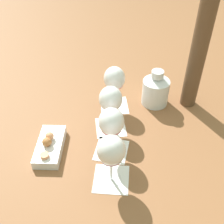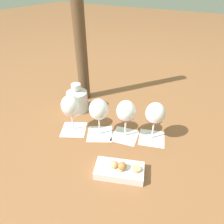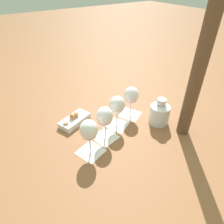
{
  "view_description": "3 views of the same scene",
  "coord_description": "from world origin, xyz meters",
  "px_view_note": "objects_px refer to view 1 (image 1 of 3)",
  "views": [
    {
      "loc": [
        0.66,
        0.28,
        0.74
      ],
      "look_at": [
        0.0,
        0.0,
        0.13
      ],
      "focal_mm": 45.0,
      "sensor_mm": 36.0,
      "label": 1
    },
    {
      "loc": [
        0.35,
        -0.6,
        0.61
      ],
      "look_at": [
        0.0,
        0.0,
        0.13
      ],
      "focal_mm": 32.0,
      "sensor_mm": 36.0,
      "label": 2
    },
    {
      "loc": [
        0.46,
        0.68,
        0.71
      ],
      "look_at": [
        0.0,
        0.0,
        0.13
      ],
      "focal_mm": 32.0,
      "sensor_mm": 36.0,
      "label": 3
    }
  ],
  "objects_px": {
    "ceramic_vase": "(156,89)",
    "wine_glass_2": "(111,123)",
    "snack_dish": "(50,146)",
    "wine_glass_1": "(111,101)",
    "umbrella_pole": "(206,18)",
    "wine_glass_0": "(114,80)",
    "wine_glass_3": "(111,152)"
  },
  "relations": [
    {
      "from": "wine_glass_1",
      "to": "wine_glass_2",
      "type": "bearing_deg",
      "value": 23.97
    },
    {
      "from": "wine_glass_2",
      "to": "snack_dish",
      "type": "bearing_deg",
      "value": -68.13
    },
    {
      "from": "wine_glass_3",
      "to": "umbrella_pole",
      "type": "bearing_deg",
      "value": 163.05
    },
    {
      "from": "wine_glass_1",
      "to": "wine_glass_0",
      "type": "bearing_deg",
      "value": -163.74
    },
    {
      "from": "wine_glass_2",
      "to": "wine_glass_3",
      "type": "xyz_separation_m",
      "value": [
        0.11,
        0.05,
        -0.0
      ]
    },
    {
      "from": "wine_glass_1",
      "to": "wine_glass_2",
      "type": "relative_size",
      "value": 1.0
    },
    {
      "from": "wine_glass_0",
      "to": "wine_glass_1",
      "type": "relative_size",
      "value": 1.0
    },
    {
      "from": "ceramic_vase",
      "to": "umbrella_pole",
      "type": "distance_m",
      "value": 0.33
    },
    {
      "from": "wine_glass_3",
      "to": "wine_glass_0",
      "type": "bearing_deg",
      "value": -159.24
    },
    {
      "from": "wine_glass_2",
      "to": "umbrella_pole",
      "type": "xyz_separation_m",
      "value": [
        -0.37,
        0.19,
        0.24
      ]
    },
    {
      "from": "wine_glass_1",
      "to": "wine_glass_2",
      "type": "xyz_separation_m",
      "value": [
        0.11,
        0.05,
        0.0
      ]
    },
    {
      "from": "wine_glass_3",
      "to": "snack_dish",
      "type": "xyz_separation_m",
      "value": [
        -0.03,
        -0.24,
        -0.11
      ]
    },
    {
      "from": "ceramic_vase",
      "to": "snack_dish",
      "type": "relative_size",
      "value": 0.78
    },
    {
      "from": "wine_glass_0",
      "to": "snack_dish",
      "type": "height_order",
      "value": "wine_glass_0"
    },
    {
      "from": "wine_glass_0",
      "to": "umbrella_pole",
      "type": "relative_size",
      "value": 0.25
    },
    {
      "from": "wine_glass_3",
      "to": "ceramic_vase",
      "type": "xyz_separation_m",
      "value": [
        -0.43,
        0.02,
        -0.06
      ]
    },
    {
      "from": "wine_glass_0",
      "to": "wine_glass_3",
      "type": "distance_m",
      "value": 0.36
    },
    {
      "from": "wine_glass_1",
      "to": "ceramic_vase",
      "type": "relative_size",
      "value": 1.19
    },
    {
      "from": "snack_dish",
      "to": "ceramic_vase",
      "type": "bearing_deg",
      "value": 146.64
    },
    {
      "from": "ceramic_vase",
      "to": "wine_glass_0",
      "type": "bearing_deg",
      "value": -59.38
    },
    {
      "from": "wine_glass_0",
      "to": "wine_glass_1",
      "type": "height_order",
      "value": "same"
    },
    {
      "from": "umbrella_pole",
      "to": "wine_glass_0",
      "type": "bearing_deg",
      "value": -63.47
    },
    {
      "from": "wine_glass_0",
      "to": "wine_glass_2",
      "type": "relative_size",
      "value": 1.0
    },
    {
      "from": "wine_glass_2",
      "to": "wine_glass_3",
      "type": "relative_size",
      "value": 1.0
    },
    {
      "from": "umbrella_pole",
      "to": "wine_glass_1",
      "type": "bearing_deg",
      "value": -42.5
    },
    {
      "from": "wine_glass_2",
      "to": "wine_glass_3",
      "type": "height_order",
      "value": "same"
    },
    {
      "from": "ceramic_vase",
      "to": "wine_glass_2",
      "type": "bearing_deg",
      "value": -11.23
    },
    {
      "from": "wine_glass_2",
      "to": "snack_dish",
      "type": "xyz_separation_m",
      "value": [
        0.08,
        -0.2,
        -0.11
      ]
    },
    {
      "from": "wine_glass_1",
      "to": "umbrella_pole",
      "type": "relative_size",
      "value": 0.25
    },
    {
      "from": "wine_glass_1",
      "to": "umbrella_pole",
      "type": "height_order",
      "value": "umbrella_pole"
    },
    {
      "from": "wine_glass_2",
      "to": "umbrella_pole",
      "type": "relative_size",
      "value": 0.25
    },
    {
      "from": "umbrella_pole",
      "to": "ceramic_vase",
      "type": "bearing_deg",
      "value": -68.47
    }
  ]
}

